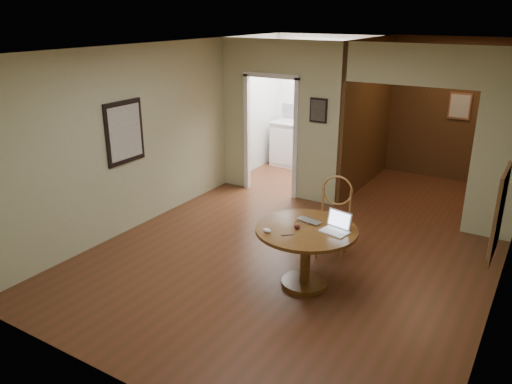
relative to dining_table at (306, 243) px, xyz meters
The scene contains 11 objects.
floor 0.75m from the dining_table, 166.31° to the left, with size 5.00×5.00×0.00m, color #4E2C16.
room_shell 3.44m from the dining_table, 106.58° to the left, with size 5.20×7.50×5.00m.
dining_table is the anchor object (origin of this frame).
chair 0.96m from the dining_table, 93.05° to the left, with size 0.53×0.53×1.08m.
open_laptop 0.43m from the dining_table, 20.60° to the left, with size 0.35×0.32×0.22m.
closed_laptop 0.26m from the dining_table, 114.89° to the left, with size 0.31×0.20×0.02m, color #B5B5BA.
mouse 0.53m from the dining_table, 134.22° to the right, with size 0.11×0.06×0.05m, color white.
wine_glass 0.27m from the dining_table, 138.03° to the right, with size 0.08×0.08×0.09m, color white, non-canonical shape.
pen 0.37m from the dining_table, 108.41° to the right, with size 0.01×0.01×0.14m, color navy.
kitchen_cabinet 4.70m from the dining_table, 113.07° to the left, with size 2.06×0.60×0.94m.
grocery_bag 4.59m from the dining_table, 108.74° to the left, with size 0.27×0.23×0.27m, color #C6B690.
Camera 1 is at (2.77, -4.96, 3.14)m, focal length 35.00 mm.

